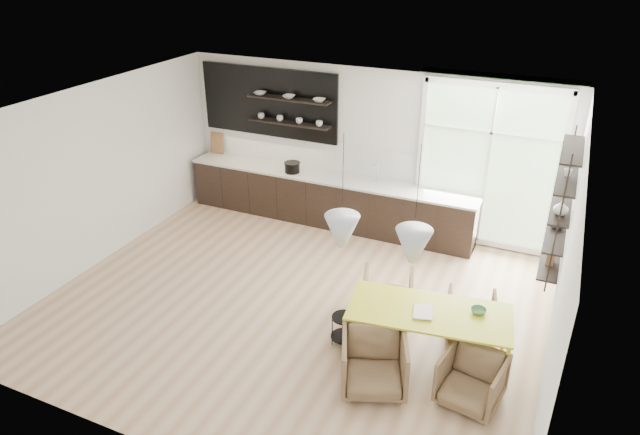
% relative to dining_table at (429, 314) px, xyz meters
% --- Properties ---
extents(room, '(7.02, 6.01, 2.91)m').
position_rel_dining_table_xyz_m(room, '(-1.52, 1.50, 0.78)').
color(room, '#D4B28F').
rests_on(room, ground).
extents(kitchen_run, '(5.54, 0.69, 2.75)m').
position_rel_dining_table_xyz_m(kitchen_run, '(-2.79, 3.09, -0.08)').
color(kitchen_run, black).
rests_on(kitchen_run, ground).
extents(right_shelving, '(0.26, 1.22, 1.90)m').
position_rel_dining_table_xyz_m(right_shelving, '(1.26, 1.58, 0.97)').
color(right_shelving, black).
rests_on(right_shelving, ground).
extents(dining_table, '(2.10, 1.16, 0.73)m').
position_rel_dining_table_xyz_m(dining_table, '(0.00, 0.00, 0.00)').
color(dining_table, yellow).
rests_on(dining_table, ground).
extents(armchair_back_left, '(0.86, 0.87, 0.65)m').
position_rel_dining_table_xyz_m(armchair_back_left, '(-0.76, 0.71, -0.35)').
color(armchair_back_left, brown).
rests_on(armchair_back_left, ground).
extents(armchair_back_right, '(0.75, 0.76, 0.59)m').
position_rel_dining_table_xyz_m(armchair_back_right, '(0.41, 0.75, -0.38)').
color(armchair_back_right, brown).
rests_on(armchair_back_right, ground).
extents(armchair_front_left, '(0.99, 1.01, 0.71)m').
position_rel_dining_table_xyz_m(armchair_front_left, '(-0.44, -0.77, -0.32)').
color(armchair_front_left, brown).
rests_on(armchair_front_left, ground).
extents(armchair_front_right, '(0.78, 0.80, 0.63)m').
position_rel_dining_table_xyz_m(armchair_front_right, '(0.66, -0.54, -0.36)').
color(armchair_front_right, brown).
rests_on(armchair_front_right, ground).
extents(wire_stool, '(0.35, 0.35, 0.44)m').
position_rel_dining_table_xyz_m(wire_stool, '(-1.07, -0.17, -0.40)').
color(wire_stool, black).
rests_on(wire_stool, ground).
extents(table_book, '(0.30, 0.36, 0.03)m').
position_rel_dining_table_xyz_m(table_book, '(-0.18, -0.10, 0.06)').
color(table_book, white).
rests_on(table_book, dining_table).
extents(table_bowl, '(0.20, 0.20, 0.06)m').
position_rel_dining_table_xyz_m(table_bowl, '(0.56, 0.21, 0.08)').
color(table_bowl, '#4A8055').
rests_on(table_bowl, dining_table).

